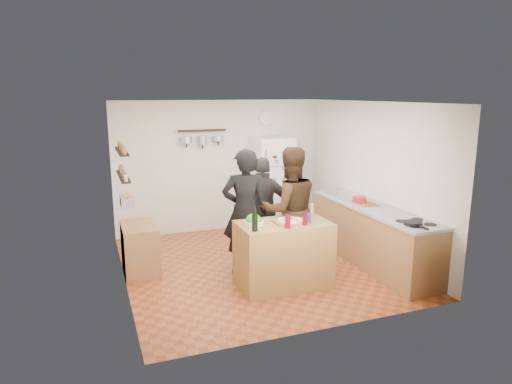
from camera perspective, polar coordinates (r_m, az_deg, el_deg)
name	(u,v)px	position (r m, az deg, el deg)	size (l,w,h in m)	color
room_shell	(250,182)	(7.21, -0.80, 1.24)	(4.20, 4.20, 4.20)	brown
prep_island	(283,254)	(6.35, 3.44, -7.78)	(1.25, 0.72, 0.91)	#A0723A
pizza_board	(290,222)	(6.22, 4.24, -3.72)	(0.42, 0.34, 0.02)	brown
pizza	(290,220)	(6.22, 4.25, -3.55)	(0.34, 0.34, 0.02)	beige
salad_bowl	(254,223)	(6.10, -0.31, -3.86)	(0.27, 0.27, 0.05)	silver
wine_bottle	(255,222)	(5.80, -0.13, -3.80)	(0.08, 0.08, 0.23)	black
wine_glass_near	(288,221)	(5.96, 4.00, -3.68)	(0.07, 0.07, 0.17)	#5F0819
wine_glass_far	(305,219)	(6.11, 6.16, -3.40)	(0.06, 0.06, 0.16)	#55070F
pepper_mill	(312,212)	(6.42, 7.00, -2.55)	(0.05, 0.05, 0.18)	#AC6A48
salt_canister	(308,218)	(6.21, 6.48, -3.26)	(0.08, 0.08, 0.13)	navy
person_left	(245,212)	(6.65, -1.34, -2.52)	(0.68, 0.45, 1.87)	black
person_center	(289,210)	(6.76, 4.21, -2.25)	(0.91, 0.71, 1.88)	black
person_back	(264,209)	(7.24, 0.96, -2.14)	(0.97, 0.40, 1.65)	#292624
counter_run	(373,236)	(7.36, 14.38, -5.35)	(0.63, 2.63, 0.90)	#9E7042
stove_top	(416,224)	(6.51, 19.35, -3.77)	(0.60, 0.62, 0.02)	white
skillet	(413,223)	(6.40, 19.01, -3.71)	(0.24, 0.24, 0.05)	black
sink	(345,196)	(7.92, 11.08, -0.45)	(0.50, 0.80, 0.03)	silver
cutting_board	(368,205)	(7.38, 13.77, -1.56)	(0.30, 0.40, 0.02)	#946235
red_bowl	(359,199)	(7.47, 12.79, -0.90)	(0.22, 0.22, 0.09)	red
fridge	(272,184)	(8.86, 2.02, 1.02)	(0.70, 0.68, 1.80)	white
wall_clock	(266,118)	(9.00, 1.27, 9.24)	(0.30, 0.30, 0.03)	silver
spice_shelf_lower	(123,176)	(6.58, -16.26, 1.89)	(0.12, 1.00, 0.03)	black
spice_shelf_upper	(122,151)	(6.53, -16.45, 4.91)	(0.12, 1.00, 0.03)	black
produce_basket	(127,201)	(6.66, -15.82, -1.05)	(0.18, 0.35, 0.14)	silver
side_table	(140,248)	(7.06, -14.28, -6.85)	(0.50, 0.80, 0.73)	#A67345
pot_rack	(202,131)	(8.54, -6.74, 7.64)	(0.90, 0.04, 0.04)	black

